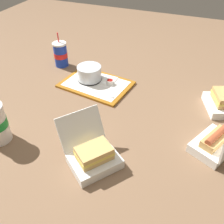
{
  "coord_description": "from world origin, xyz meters",
  "views": [
    {
      "loc": [
        -0.33,
        0.86,
        0.76
      ],
      "look_at": [
        -0.0,
        0.04,
        0.05
      ],
      "focal_mm": 40.0,
      "sensor_mm": 36.0,
      "label": 1
    }
  ],
  "objects": [
    {
      "name": "cake_container",
      "position": [
        0.24,
        -0.22,
        0.05
      ],
      "size": [
        0.14,
        0.14,
        0.08
      ],
      "color": "black",
      "rests_on": "food_tray"
    },
    {
      "name": "soda_cup_center",
      "position": [
        0.49,
        -0.33,
        0.08
      ],
      "size": [
        0.08,
        0.08,
        0.21
      ],
      "color": "#1938B7",
      "rests_on": "ground_plane"
    },
    {
      "name": "ground_plane",
      "position": [
        0.0,
        0.0,
        0.0
      ],
      "size": [
        3.2,
        3.2,
        0.0
      ],
      "primitive_type": "plane",
      "color": "brown"
    },
    {
      "name": "clamshell_sandwich_left",
      "position": [
        -0.03,
        0.3,
        0.04
      ],
      "size": [
        0.28,
        0.27,
        0.17
      ],
      "color": "white",
      "rests_on": "ground_plane"
    },
    {
      "name": "food_tray",
      "position": [
        0.19,
        -0.2,
        0.01
      ],
      "size": [
        0.4,
        0.31,
        0.01
      ],
      "color": "#A56619",
      "rests_on": "ground_plane"
    },
    {
      "name": "plastic_fork",
      "position": [
        0.1,
        -0.12,
        0.02
      ],
      "size": [
        0.11,
        0.02,
        0.0
      ],
      "primitive_type": "cube",
      "rotation": [
        0.0,
        0.0,
        -0.12
      ],
      "color": "white",
      "rests_on": "food_tray"
    },
    {
      "name": "napkin_stack",
      "position": [
        0.15,
        -0.26,
        0.02
      ],
      "size": [
        0.11,
        0.11,
        0.0
      ],
      "primitive_type": "cube",
      "rotation": [
        0.0,
        0.0,
        -0.08
      ],
      "color": "white",
      "rests_on": "food_tray"
    },
    {
      "name": "clamshell_hotdog_back",
      "position": [
        -0.46,
        0.06,
        0.04
      ],
      "size": [
        0.21,
        0.23,
        0.17
      ],
      "color": "white",
      "rests_on": "ground_plane"
    },
    {
      "name": "clamshell_sandwich_front",
      "position": [
        -0.47,
        -0.24,
        0.04
      ],
      "size": [
        0.2,
        0.22,
        0.18
      ],
      "color": "white",
      "rests_on": "ground_plane"
    },
    {
      "name": "ketchup_cup",
      "position": [
        0.12,
        -0.22,
        0.03
      ],
      "size": [
        0.04,
        0.04,
        0.02
      ],
      "color": "white",
      "rests_on": "food_tray"
    }
  ]
}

